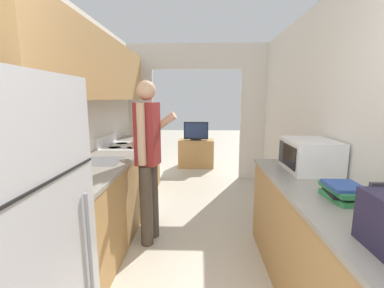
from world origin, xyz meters
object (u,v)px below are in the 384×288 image
range_oven (128,175)px  book_stack (344,192)px  microwave (310,155)px  person (148,158)px  television (196,131)px  tv_cabinet (196,153)px

range_oven → book_stack: 2.77m
range_oven → microwave: 2.42m
person → microwave: (1.52, -0.29, 0.10)m
person → television: 3.08m
book_stack → television: (-1.01, 4.03, -0.12)m
person → microwave: bearing=-88.9°
range_oven → microwave: (2.01, -1.22, 0.58)m
microwave → book_stack: size_ratio=1.73×
range_oven → person: 1.15m
tv_cabinet → television: television is taller
microwave → television: 3.51m
microwave → book_stack: microwave is taller
microwave → range_oven: bearing=148.8°
range_oven → tv_cabinet: (0.94, 2.16, -0.14)m
range_oven → book_stack: (1.94, -1.91, 0.49)m
person → microwave: 1.56m
television → person: bearing=-98.5°
microwave → tv_cabinet: microwave is taller
person → range_oven: bearing=39.5°
book_stack → television: television is taller
range_oven → tv_cabinet: 2.36m
person → tv_cabinet: person is taller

